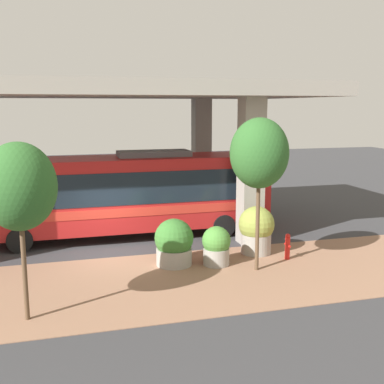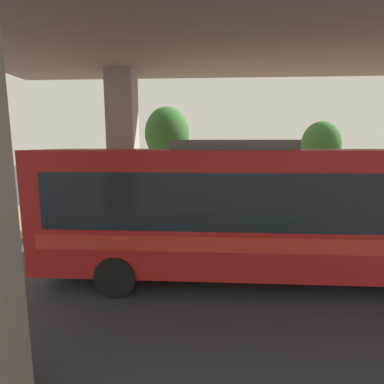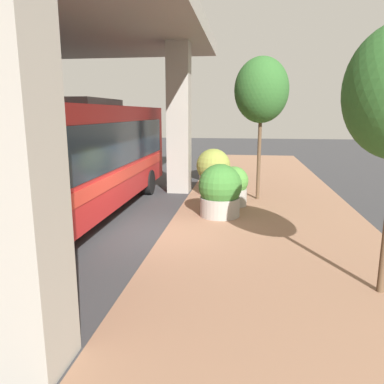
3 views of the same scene
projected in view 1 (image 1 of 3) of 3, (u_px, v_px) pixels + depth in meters
name	position (u px, v px, depth m)	size (l,w,h in m)	color
ground_plane	(114.00, 258.00, 18.11)	(80.00, 80.00, 0.00)	#38383A
sidewalk_strip	(125.00, 286.00, 15.27)	(6.00, 40.00, 0.02)	#936B51
overpass	(100.00, 102.00, 20.87)	(9.40, 19.34, 6.62)	#9E998E
bus	(126.00, 191.00, 20.72)	(2.78, 12.41, 3.73)	#B21E1E
fire_hydrant	(288.00, 246.00, 17.81)	(0.39, 0.19, 0.99)	red
planter_front	(174.00, 243.00, 17.12)	(1.39, 1.39, 1.70)	#9E998E
planter_middle	(216.00, 246.00, 17.15)	(1.02, 1.02, 1.43)	#9E998E
planter_back	(256.00, 230.00, 18.46)	(1.38, 1.38, 1.86)	#9E998E
street_tree_near	(259.00, 154.00, 16.02)	(1.98, 1.98, 5.27)	brown
street_tree_far	(19.00, 187.00, 12.22)	(1.91, 1.91, 4.76)	brown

